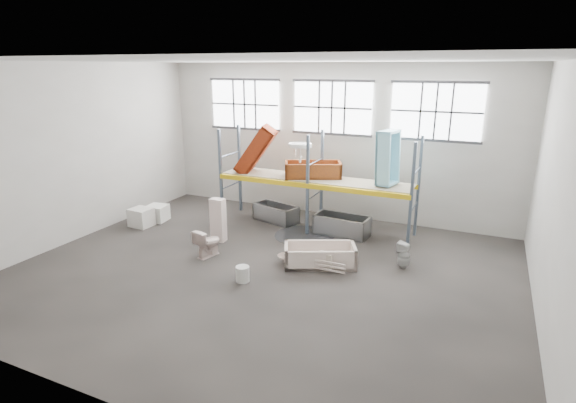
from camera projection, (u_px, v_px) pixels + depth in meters
The scene contains 34 objects.
floor at pixel (263, 273), 11.16m from camera, with size 12.00×10.00×0.10m, color #4A4440.
ceiling at pixel (259, 58), 9.69m from camera, with size 12.00×10.00×0.10m, color silver.
wall_back at pixel (332, 141), 14.84m from camera, with size 12.00×0.10×5.00m, color #B1ADA5.
wall_front at pixel (87, 252), 6.02m from camera, with size 12.00×0.10×5.00m, color #B7B3AA.
wall_left at pixel (73, 153), 12.81m from camera, with size 0.10×10.00×5.00m, color #A29F96.
wall_right at pixel (562, 205), 8.05m from camera, with size 0.10×10.00×5.00m, color #A29F97.
window_left at pixel (245, 104), 15.68m from camera, with size 2.60×0.04×1.60m, color white.
window_mid at pixel (332, 108), 14.42m from camera, with size 2.60×0.04×1.60m, color white.
window_right at pixel (436, 112), 13.16m from camera, with size 2.60×0.04×1.60m, color white.
rack_upright_la at pixel (221, 176), 14.43m from camera, with size 0.08×0.08×3.00m, color slate.
rack_upright_lb at pixel (240, 168), 15.48m from camera, with size 0.08×0.08×3.00m, color slate.
rack_upright_ma at pixel (308, 186), 13.25m from camera, with size 0.08×0.08×3.00m, color slate.
rack_upright_mb at pixel (322, 177), 14.29m from camera, with size 0.08×0.08×3.00m, color slate.
rack_upright_ra at pixel (411, 197), 12.07m from camera, with size 0.08×0.08×3.00m, color slate.
rack_upright_rb at pixel (418, 187), 13.11m from camera, with size 0.08×0.08×3.00m, color slate.
rack_beam_front at pixel (308, 186), 13.25m from camera, with size 6.00×0.10×0.14m, color yellow.
rack_beam_back at pixel (322, 177), 14.29m from camera, with size 6.00×0.10×0.14m, color yellow.
shelf_deck at pixel (315, 179), 13.75m from camera, with size 5.90×1.10×0.03m, color gray.
wet_patch at pixel (304, 236), 13.51m from camera, with size 1.80×1.80×0.00m, color black.
bathtub_beige at pixel (320, 255), 11.45m from camera, with size 1.80×0.85×0.53m, color beige, non-canonical shape.
cistern_spare at pixel (326, 260), 11.14m from camera, with size 0.38×0.18×0.36m, color beige.
sink_in_tub at pixel (286, 258), 11.56m from camera, with size 0.43×0.43×0.15m, color beige.
toilet_beige at pixel (208, 242), 11.97m from camera, with size 0.43×0.75×0.76m, color beige.
cistern_tall at pixel (218, 220), 12.94m from camera, with size 0.41×0.27×1.27m, color silver.
toilet_white at pixel (404, 255), 11.25m from camera, with size 0.31×0.32×0.69m, color silver.
steel_tub_left at pixel (276, 213), 14.74m from camera, with size 1.47×0.69×0.54m, color #B6B9BE, non-canonical shape.
steel_tub_right at pixel (342, 225), 13.53m from camera, with size 1.61×0.75×0.59m, color #ACB0B4, non-canonical shape.
rust_tub_flat at pixel (313, 170), 13.84m from camera, with size 1.71×0.80×0.48m, color #9C4510, non-canonical shape.
rust_tub_tilted at pixel (256, 150), 14.38m from camera, with size 1.69×0.79×0.47m, color #972B0E, non-canonical shape.
sink_on_shelf at pixel (300, 162), 13.65m from camera, with size 0.69×0.53×0.61m, color white.
blue_tub_upright at pixel (388, 158), 12.70m from camera, with size 1.53×0.72×0.43m, color #96DFF2, non-canonical shape.
bucket at pixel (243, 274), 10.60m from camera, with size 0.32×0.32×0.37m, color beige.
carton_near at pixel (141, 217), 14.26m from camera, with size 0.67×0.57×0.57m, color silver.
carton_far at pixel (157, 213), 14.75m from camera, with size 0.62×0.62×0.52m, color white.
Camera 1 is at (4.75, -9.02, 4.88)m, focal length 28.10 mm.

